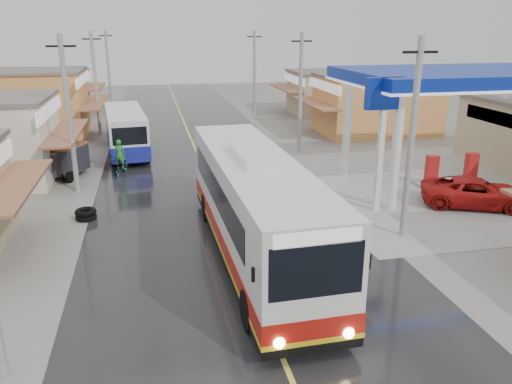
{
  "coord_description": "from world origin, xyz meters",
  "views": [
    {
      "loc": [
        -2.99,
        -17.52,
        8.3
      ],
      "look_at": [
        0.98,
        1.07,
        1.98
      ],
      "focal_mm": 35.0,
      "sensor_mm": 36.0,
      "label": 1
    }
  ],
  "objects_px": {
    "tricycle_near": "(51,162)",
    "tyre_stack": "(86,214)",
    "second_bus": "(126,130)",
    "cyclist": "(121,163)",
    "jeepney": "(476,192)",
    "tricycle_far": "(67,159)",
    "coach_bus": "(254,207)"
  },
  "relations": [
    {
      "from": "jeepney",
      "to": "cyclist",
      "type": "relative_size",
      "value": 2.35
    },
    {
      "from": "tricycle_near",
      "to": "tricycle_far",
      "type": "relative_size",
      "value": 0.77
    },
    {
      "from": "coach_bus",
      "to": "second_bus",
      "type": "relative_size",
      "value": 1.48
    },
    {
      "from": "cyclist",
      "to": "tricycle_far",
      "type": "xyz_separation_m",
      "value": [
        -2.95,
        0.15,
        0.38
      ]
    },
    {
      "from": "second_bus",
      "to": "tricycle_near",
      "type": "distance_m",
      "value": 6.68
    },
    {
      "from": "second_bus",
      "to": "jeepney",
      "type": "xyz_separation_m",
      "value": [
        16.82,
        -14.55,
        -0.88
      ]
    },
    {
      "from": "jeepney",
      "to": "tricycle_near",
      "type": "distance_m",
      "value": 22.82
    },
    {
      "from": "tricycle_far",
      "to": "jeepney",
      "type": "bearing_deg",
      "value": -0.51
    },
    {
      "from": "cyclist",
      "to": "tricycle_near",
      "type": "distance_m",
      "value": 3.86
    },
    {
      "from": "second_bus",
      "to": "tricycle_near",
      "type": "relative_size",
      "value": 4.02
    },
    {
      "from": "cyclist",
      "to": "tricycle_far",
      "type": "relative_size",
      "value": 0.74
    },
    {
      "from": "jeepney",
      "to": "tricycle_far",
      "type": "relative_size",
      "value": 1.74
    },
    {
      "from": "tricycle_near",
      "to": "tyre_stack",
      "type": "xyz_separation_m",
      "value": [
        2.59,
        -7.14,
        -0.74
      ]
    },
    {
      "from": "second_bus",
      "to": "tyre_stack",
      "type": "height_order",
      "value": "second_bus"
    },
    {
      "from": "coach_bus",
      "to": "tricycle_near",
      "type": "bearing_deg",
      "value": 125.31
    },
    {
      "from": "coach_bus",
      "to": "second_bus",
      "type": "distance_m",
      "value": 18.5
    },
    {
      "from": "second_bus",
      "to": "tricycle_near",
      "type": "bearing_deg",
      "value": -132.72
    },
    {
      "from": "second_bus",
      "to": "tyre_stack",
      "type": "xyz_separation_m",
      "value": [
        -1.45,
        -12.43,
        -1.34
      ]
    },
    {
      "from": "second_bus",
      "to": "tyre_stack",
      "type": "relative_size",
      "value": 9.43
    },
    {
      "from": "coach_bus",
      "to": "jeepney",
      "type": "distance_m",
      "value": 12.1
    },
    {
      "from": "cyclist",
      "to": "tyre_stack",
      "type": "bearing_deg",
      "value": -82.61
    },
    {
      "from": "second_bus",
      "to": "tricycle_far",
      "type": "bearing_deg",
      "value": -126.42
    },
    {
      "from": "coach_bus",
      "to": "tricycle_near",
      "type": "xyz_separation_m",
      "value": [
        -9.26,
        12.45,
        -1.02
      ]
    },
    {
      "from": "cyclist",
      "to": "tricycle_far",
      "type": "height_order",
      "value": "cyclist"
    },
    {
      "from": "second_bus",
      "to": "cyclist",
      "type": "relative_size",
      "value": 4.21
    },
    {
      "from": "cyclist",
      "to": "jeepney",
      "type": "bearing_deg",
      "value": -10.86
    },
    {
      "from": "tricycle_far",
      "to": "tyre_stack",
      "type": "bearing_deg",
      "value": -52.31
    },
    {
      "from": "coach_bus",
      "to": "jeepney",
      "type": "xyz_separation_m",
      "value": [
        11.59,
        3.2,
        -1.29
      ]
    },
    {
      "from": "coach_bus",
      "to": "tricycle_far",
      "type": "height_order",
      "value": "coach_bus"
    },
    {
      "from": "tricycle_near",
      "to": "second_bus",
      "type": "bearing_deg",
      "value": 46.58
    },
    {
      "from": "jeepney",
      "to": "tricycle_near",
      "type": "relative_size",
      "value": 2.25
    },
    {
      "from": "tricycle_near",
      "to": "jeepney",
      "type": "bearing_deg",
      "value": -30.01
    }
  ]
}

